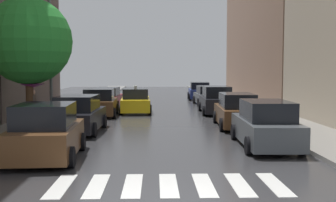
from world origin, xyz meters
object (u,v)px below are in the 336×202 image
(parked_car_right_nearest, at_px, (265,125))
(parked_car_right_third, at_px, (216,101))
(parked_car_left_fourth, at_px, (108,98))
(parked_car_right_fifth, at_px, (199,91))
(pedestrian_near_tree, at_px, (32,94))
(lamp_post_left, at_px, (50,40))
(parked_car_right_second, at_px, (236,111))
(parked_car_left_second, at_px, (79,115))
(parked_car_left_third, at_px, (100,103))
(taxi_midroad, at_px, (136,101))
(street_tree_left, at_px, (28,41))
(parked_car_right_fourth, at_px, (208,96))
(parked_car_left_nearest, at_px, (46,133))

(parked_car_right_nearest, bearing_deg, parked_car_right_third, 2.23)
(parked_car_left_fourth, xyz_separation_m, parked_car_right_fifth, (7.82, 8.32, 0.05))
(parked_car_right_nearest, bearing_deg, parked_car_left_fourth, 27.20)
(pedestrian_near_tree, distance_m, lamp_post_left, 2.98)
(parked_car_left_fourth, xyz_separation_m, parked_car_right_second, (7.65, -10.81, 0.07))
(parked_car_right_nearest, distance_m, pedestrian_near_tree, 10.90)
(parked_car_left_second, bearing_deg, parked_car_right_fifth, -18.95)
(parked_car_left_third, bearing_deg, pedestrian_near_tree, 157.52)
(parked_car_left_second, xyz_separation_m, taxi_midroad, (2.23, 8.79, -0.04))
(street_tree_left, bearing_deg, parked_car_right_fourth, 54.13)
(parked_car_left_nearest, bearing_deg, parked_car_right_nearest, -78.94)
(parked_car_left_third, height_order, parked_car_right_nearest, parked_car_right_nearest)
(parked_car_right_fifth, bearing_deg, taxi_midroad, 156.89)
(parked_car_left_second, distance_m, taxi_midroad, 9.06)
(parked_car_right_nearest, xyz_separation_m, street_tree_left, (-10.02, 4.32, 3.40))
(parked_car_right_nearest, height_order, street_tree_left, street_tree_left)
(parked_car_right_second, height_order, street_tree_left, street_tree_left)
(taxi_midroad, bearing_deg, parked_car_right_third, -100.69)
(taxi_midroad, relative_size, pedestrian_near_tree, 2.26)
(parked_car_right_third, distance_m, parked_car_right_fifth, 12.63)
(parked_car_right_second, distance_m, pedestrian_near_tree, 9.96)
(parked_car_left_third, xyz_separation_m, pedestrian_near_tree, (-2.34, -6.16, 0.95))
(parked_car_left_second, bearing_deg, pedestrian_near_tree, 78.28)
(parked_car_left_fourth, relative_size, lamp_post_left, 0.65)
(parked_car_right_fifth, relative_size, lamp_post_left, 0.59)
(parked_car_left_second, relative_size, parked_car_right_second, 0.95)
(parked_car_left_nearest, relative_size, pedestrian_near_tree, 2.01)
(parked_car_right_fifth, height_order, lamp_post_left, lamp_post_left)
(parked_car_right_third, relative_size, lamp_post_left, 0.65)
(parked_car_right_second, relative_size, lamp_post_left, 0.65)
(parked_car_right_fifth, xyz_separation_m, taxi_midroad, (-5.57, -11.81, -0.02))
(lamp_post_left, bearing_deg, parked_car_left_nearest, -77.56)
(lamp_post_left, bearing_deg, parked_car_right_second, -2.33)
(parked_car_right_second, distance_m, parked_car_right_third, 6.50)
(pedestrian_near_tree, bearing_deg, street_tree_left, 125.31)
(parked_car_left_second, relative_size, parked_car_right_third, 0.95)
(parked_car_left_third, xyz_separation_m, parked_car_right_fifth, (7.71, 13.90, -0.02))
(parked_car_left_nearest, relative_size, taxi_midroad, 0.89)
(parked_car_right_third, distance_m, lamp_post_left, 11.64)
(parked_car_left_second, height_order, parked_car_right_third, parked_car_right_third)
(parked_car_right_third, distance_m, taxi_midroad, 5.40)
(parked_car_left_nearest, xyz_separation_m, street_tree_left, (-2.34, 6.22, 3.37))
(parked_car_right_nearest, height_order, parked_car_right_second, parked_car_right_nearest)
(parked_car_right_second, height_order, lamp_post_left, lamp_post_left)
(parked_car_right_fourth, bearing_deg, parked_car_right_nearest, 177.55)
(parked_car_left_nearest, xyz_separation_m, taxi_midroad, (2.23, 14.56, -0.08))
(parked_car_right_nearest, bearing_deg, parked_car_left_nearest, 105.59)
(parked_car_right_fifth, distance_m, taxi_midroad, 13.06)
(parked_car_left_fourth, distance_m, parked_car_right_fourth, 8.19)
(parked_car_left_nearest, xyz_separation_m, parked_car_left_fourth, (-0.02, 18.05, -0.11))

